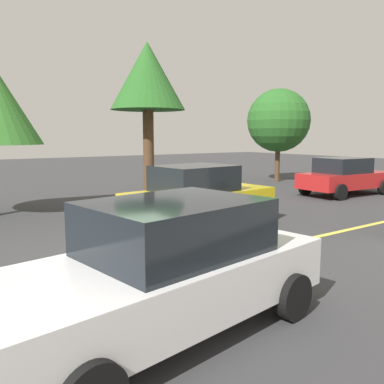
# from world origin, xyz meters

# --- Properties ---
(ground_plane) EXTENTS (80.00, 80.00, 0.00)m
(ground_plane) POSITION_xyz_m (0.00, 0.00, 0.00)
(ground_plane) COLOR #38383A
(lane_marking_centre) EXTENTS (28.00, 0.16, 0.01)m
(lane_marking_centre) POSITION_xyz_m (3.00, 0.00, 0.01)
(lane_marking_centre) COLOR #E0D14C
(car_white_far_lane) EXTENTS (4.69, 2.59, 1.67)m
(car_white_far_lane) POSITION_xyz_m (-0.39, -1.95, 0.84)
(car_white_far_lane) COLOR white
(car_white_far_lane) RESTS_ON ground_plane
(car_red_crossing) EXTENTS (4.23, 2.18, 1.57)m
(car_red_crossing) POSITION_xyz_m (11.94, 3.92, 0.79)
(car_red_crossing) COLOR red
(car_red_crossing) RESTS_ON ground_plane
(car_yellow_behind_van) EXTENTS (4.32, 2.33, 1.68)m
(car_yellow_behind_van) POSITION_xyz_m (3.43, 2.64, 0.84)
(car_yellow_behind_van) COLOR gold
(car_yellow_behind_van) RESTS_ON ground_plane
(tree_centre_verge) EXTENTS (3.37, 3.37, 4.97)m
(tree_centre_verge) POSITION_xyz_m (13.43, 9.10, 3.28)
(tree_centre_verge) COLOR #513823
(tree_centre_verge) RESTS_ON ground_plane
(tree_right_verge) EXTENTS (2.62, 2.62, 5.70)m
(tree_right_verge) POSITION_xyz_m (4.06, 6.54, 4.45)
(tree_right_verge) COLOR #513823
(tree_right_verge) RESTS_ON ground_plane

